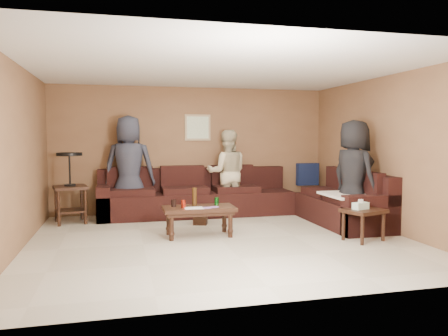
% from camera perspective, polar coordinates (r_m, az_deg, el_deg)
% --- Properties ---
extents(room, '(5.60, 5.50, 2.50)m').
position_cam_1_polar(room, '(6.36, -0.38, 5.37)').
color(room, beige).
rests_on(room, ground).
extents(sectional_sofa, '(4.65, 2.90, 0.97)m').
position_cam_1_polar(sectional_sofa, '(8.12, 2.77, -4.34)').
color(sectional_sofa, black).
rests_on(sectional_sofa, ground).
extents(coffee_table, '(1.09, 0.55, 0.74)m').
position_cam_1_polar(coffee_table, '(6.71, -3.32, -5.64)').
color(coffee_table, black).
rests_on(coffee_table, ground).
extents(end_table_left, '(0.65, 0.65, 1.24)m').
position_cam_1_polar(end_table_left, '(8.12, -19.46, -2.27)').
color(end_table_left, black).
rests_on(end_table_left, ground).
extents(side_table_right, '(0.68, 0.62, 0.61)m').
position_cam_1_polar(side_table_right, '(6.72, 17.71, -5.67)').
color(side_table_right, black).
rests_on(side_table_right, ground).
extents(waste_bin, '(0.29, 0.29, 0.28)m').
position_cam_1_polar(waste_bin, '(7.62, -3.10, -6.34)').
color(waste_bin, black).
rests_on(waste_bin, ground).
extents(wall_art, '(0.52, 0.04, 0.52)m').
position_cam_1_polar(wall_art, '(8.80, -3.46, 5.30)').
color(wall_art, tan).
rests_on(wall_art, ground).
extents(person_left, '(1.02, 0.75, 1.91)m').
position_cam_1_polar(person_left, '(8.30, -12.28, 0.13)').
color(person_left, '#282A37').
rests_on(person_left, ground).
extents(person_middle, '(0.89, 0.74, 1.65)m').
position_cam_1_polar(person_middle, '(8.44, 0.41, -0.60)').
color(person_middle, '#C4B792').
rests_on(person_middle, ground).
extents(person_right, '(0.77, 0.99, 1.79)m').
position_cam_1_polar(person_right, '(7.41, 16.57, -0.89)').
color(person_right, black).
rests_on(person_right, ground).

